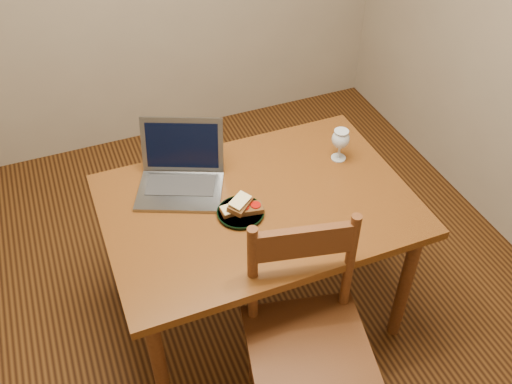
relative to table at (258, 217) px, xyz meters
name	(u,v)px	position (x,y,z in m)	size (l,w,h in m)	color
floor	(235,300)	(-0.09, 0.10, -0.66)	(3.20, 3.20, 0.02)	black
table	(258,217)	(0.00, 0.00, 0.00)	(1.30, 0.90, 0.74)	#49220C
chair	(308,333)	(-0.02, -0.55, -0.12)	(0.55, 0.53, 0.50)	#43210D
plate	(241,213)	(-0.10, -0.04, 0.09)	(0.20, 0.20, 0.02)	black
sandwich_cheese	(232,209)	(-0.13, -0.03, 0.12)	(0.09, 0.06, 0.03)	#381E0C
sandwich_tomato	(250,208)	(-0.06, -0.05, 0.12)	(0.11, 0.06, 0.03)	#381E0C
sandwich_top	(240,204)	(-0.10, -0.04, 0.14)	(0.11, 0.07, 0.03)	#381E0C
milk_glass	(340,145)	(0.46, 0.14, 0.16)	(0.08, 0.08, 0.16)	white
laptop	(181,169)	(-0.26, 0.25, 0.15)	(0.46, 0.45, 0.26)	slate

